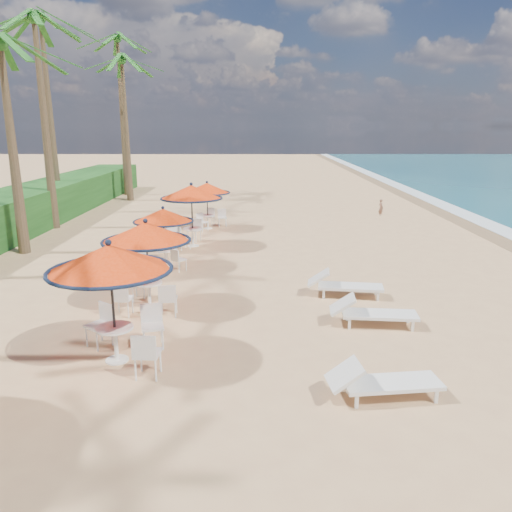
{
  "coord_description": "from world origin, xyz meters",
  "views": [
    {
      "loc": [
        -2.16,
        -9.46,
        4.75
      ],
      "look_at": [
        -2.24,
        4.17,
        1.2
      ],
      "focal_mm": 35.0,
      "sensor_mm": 36.0,
      "label": 1
    }
  ],
  "objects_px": {
    "station_3": "(190,200)",
    "lounger_far": "(343,284)",
    "station_1": "(145,243)",
    "station_2": "(163,223)",
    "lounger_near": "(380,381)",
    "station_0": "(113,273)",
    "station_4": "(208,194)",
    "lounger_mid": "(371,312)"
  },
  "relations": [
    {
      "from": "station_1",
      "to": "station_3",
      "type": "bearing_deg",
      "value": 88.22
    },
    {
      "from": "station_0",
      "to": "station_2",
      "type": "xyz_separation_m",
      "value": [
        -0.33,
        7.1,
        -0.34
      ]
    },
    {
      "from": "station_3",
      "to": "station_1",
      "type": "bearing_deg",
      "value": -91.78
    },
    {
      "from": "station_2",
      "to": "station_3",
      "type": "bearing_deg",
      "value": 81.03
    },
    {
      "from": "station_1",
      "to": "lounger_far",
      "type": "bearing_deg",
      "value": 10.16
    },
    {
      "from": "station_0",
      "to": "station_3",
      "type": "bearing_deg",
      "value": 89.07
    },
    {
      "from": "station_1",
      "to": "lounger_near",
      "type": "xyz_separation_m",
      "value": [
        5.15,
        -4.62,
        -1.44
      ]
    },
    {
      "from": "station_2",
      "to": "station_3",
      "type": "xyz_separation_m",
      "value": [
        0.5,
        3.15,
        0.33
      ]
    },
    {
      "from": "station_4",
      "to": "lounger_mid",
      "type": "height_order",
      "value": "station_4"
    },
    {
      "from": "station_3",
      "to": "station_4",
      "type": "height_order",
      "value": "station_3"
    },
    {
      "from": "lounger_near",
      "to": "station_4",
      "type": "bearing_deg",
      "value": 99.61
    },
    {
      "from": "station_0",
      "to": "station_4",
      "type": "distance_m",
      "value": 13.93
    },
    {
      "from": "lounger_near",
      "to": "lounger_far",
      "type": "bearing_deg",
      "value": 80.66
    },
    {
      "from": "station_3",
      "to": "station_4",
      "type": "distance_m",
      "value": 3.7
    },
    {
      "from": "station_1",
      "to": "station_2",
      "type": "xyz_separation_m",
      "value": [
        -0.28,
        3.98,
        -0.22
      ]
    },
    {
      "from": "station_2",
      "to": "station_4",
      "type": "distance_m",
      "value": 6.88
    },
    {
      "from": "station_1",
      "to": "lounger_mid",
      "type": "height_order",
      "value": "station_1"
    },
    {
      "from": "station_4",
      "to": "lounger_far",
      "type": "relative_size",
      "value": 1.03
    },
    {
      "from": "station_4",
      "to": "lounger_mid",
      "type": "relative_size",
      "value": 1.05
    },
    {
      "from": "station_2",
      "to": "lounger_mid",
      "type": "xyz_separation_m",
      "value": [
        5.98,
        -5.2,
        -1.21
      ]
    },
    {
      "from": "lounger_mid",
      "to": "station_3",
      "type": "bearing_deg",
      "value": 128.34
    },
    {
      "from": "lounger_near",
      "to": "station_0",
      "type": "bearing_deg",
      "value": 156.64
    },
    {
      "from": "station_0",
      "to": "lounger_far",
      "type": "height_order",
      "value": "station_0"
    },
    {
      "from": "lounger_near",
      "to": "lounger_far",
      "type": "relative_size",
      "value": 0.96
    },
    {
      "from": "station_2",
      "to": "station_4",
      "type": "xyz_separation_m",
      "value": [
        0.84,
        6.82,
        0.1
      ]
    },
    {
      "from": "station_4",
      "to": "station_1",
      "type": "bearing_deg",
      "value": -92.99
    },
    {
      "from": "station_2",
      "to": "station_0",
      "type": "bearing_deg",
      "value": -87.34
    },
    {
      "from": "lounger_near",
      "to": "lounger_mid",
      "type": "bearing_deg",
      "value": 73.69
    },
    {
      "from": "station_2",
      "to": "lounger_near",
      "type": "distance_m",
      "value": 10.24
    },
    {
      "from": "station_4",
      "to": "lounger_near",
      "type": "distance_m",
      "value": 16.14
    },
    {
      "from": "lounger_near",
      "to": "lounger_far",
      "type": "height_order",
      "value": "lounger_far"
    },
    {
      "from": "lounger_far",
      "to": "station_1",
      "type": "bearing_deg",
      "value": -162.27
    },
    {
      "from": "station_2",
      "to": "station_4",
      "type": "relative_size",
      "value": 0.94
    },
    {
      "from": "lounger_far",
      "to": "lounger_near",
      "type": "bearing_deg",
      "value": -84.84
    },
    {
      "from": "lounger_far",
      "to": "station_3",
      "type": "bearing_deg",
      "value": 137.47
    },
    {
      "from": "station_2",
      "to": "station_4",
      "type": "bearing_deg",
      "value": 82.99
    },
    {
      "from": "station_1",
      "to": "station_3",
      "type": "height_order",
      "value": "station_3"
    },
    {
      "from": "station_3",
      "to": "lounger_near",
      "type": "height_order",
      "value": "station_3"
    },
    {
      "from": "station_3",
      "to": "lounger_near",
      "type": "distance_m",
      "value": 12.83
    },
    {
      "from": "station_3",
      "to": "lounger_far",
      "type": "xyz_separation_m",
      "value": [
        5.16,
        -6.17,
        -1.54
      ]
    },
    {
      "from": "station_0",
      "to": "station_4",
      "type": "height_order",
      "value": "station_0"
    },
    {
      "from": "lounger_far",
      "to": "lounger_mid",
      "type": "bearing_deg",
      "value": -73.91
    }
  ]
}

